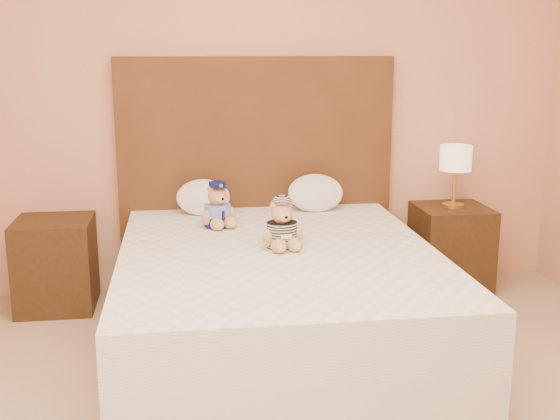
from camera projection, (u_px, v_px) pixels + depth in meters
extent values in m
cube|color=tan|center=(255.00, 81.00, 4.41)|extent=(4.00, 0.04, 2.70)
cube|color=white|center=(278.00, 322.00, 3.67)|extent=(1.60, 2.00, 0.30)
cube|color=white|center=(278.00, 272.00, 3.61)|extent=(1.60, 2.00, 0.25)
cube|color=#4E2F17|center=(257.00, 175.00, 4.51)|extent=(1.75, 0.08, 1.50)
cube|color=#3A2512|center=(56.00, 264.00, 4.24)|extent=(0.45, 0.45, 0.55)
cube|color=#3A2512|center=(451.00, 248.00, 4.58)|extent=(0.45, 0.45, 0.55)
cylinder|color=gold|center=(453.00, 205.00, 4.52)|extent=(0.14, 0.14, 0.02)
cylinder|color=gold|center=(454.00, 186.00, 4.49)|extent=(0.02, 0.02, 0.26)
cylinder|color=beige|center=(456.00, 158.00, 4.45)|extent=(0.20, 0.20, 0.16)
ellipsoid|color=white|center=(203.00, 196.00, 4.31)|extent=(0.33, 0.21, 0.23)
ellipsoid|color=white|center=(316.00, 191.00, 4.40)|extent=(0.35, 0.23, 0.25)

